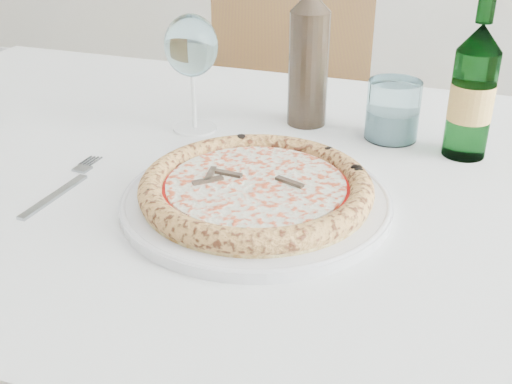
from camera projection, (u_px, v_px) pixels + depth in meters
dining_table at (269, 222)px, 0.94m from camera, size 1.68×1.13×0.76m
chair_far at (295, 122)px, 1.69m from camera, size 0.52×0.52×0.93m
plate at (256, 200)px, 0.81m from camera, size 0.34×0.34×0.02m
pizza at (256, 188)px, 0.80m from camera, size 0.29×0.29×0.03m
fork at (64, 187)px, 0.86m from camera, size 0.04×0.18×0.00m
wine_glass at (191, 49)px, 0.98m from camera, size 0.08×0.08×0.19m
tumbler at (392, 114)px, 0.99m from camera, size 0.08×0.08×0.09m
beer_bottle at (473, 92)px, 0.91m from camera, size 0.06×0.06×0.24m
wine_bottle at (309, 57)px, 1.02m from camera, size 0.06×0.06×0.26m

